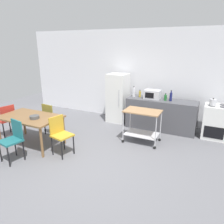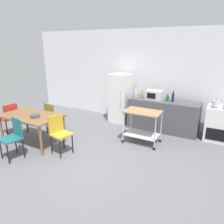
% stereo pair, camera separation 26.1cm
% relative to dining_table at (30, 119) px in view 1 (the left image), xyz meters
% --- Properties ---
extents(ground_plane, '(12.00, 12.00, 0.00)m').
position_rel_dining_table_xyz_m(ground_plane, '(1.76, -0.16, -0.67)').
color(ground_plane, slate).
extents(back_wall, '(8.40, 0.12, 2.90)m').
position_rel_dining_table_xyz_m(back_wall, '(1.76, 3.04, 0.78)').
color(back_wall, white).
rests_on(back_wall, ground_plane).
extents(kitchen_counter, '(2.00, 0.64, 0.90)m').
position_rel_dining_table_xyz_m(kitchen_counter, '(2.66, 2.44, -0.22)').
color(kitchen_counter, '#4C4C51').
rests_on(kitchen_counter, ground_plane).
extents(dining_table, '(1.50, 0.90, 0.75)m').
position_rel_dining_table_xyz_m(dining_table, '(0.00, 0.00, 0.00)').
color(dining_table, brown).
rests_on(dining_table, ground_plane).
extents(chair_teal, '(0.47, 0.47, 0.89)m').
position_rel_dining_table_xyz_m(chair_teal, '(0.23, -0.73, -0.15)').
color(chair_teal, '#1E666B').
rests_on(chair_teal, ground_plane).
extents(chair_olive, '(0.44, 0.44, 0.89)m').
position_rel_dining_table_xyz_m(chair_olive, '(0.01, 0.72, -0.15)').
color(chair_olive, olive).
rests_on(chair_olive, ground_plane).
extents(chair_red, '(0.47, 0.47, 0.89)m').
position_rel_dining_table_xyz_m(chair_red, '(-0.98, 0.08, -0.15)').
color(chair_red, '#B72D23').
rests_on(chair_red, ground_plane).
extents(chair_mustard, '(0.48, 0.48, 0.89)m').
position_rel_dining_table_xyz_m(chair_mustard, '(0.96, -0.07, -0.15)').
color(chair_mustard, gold).
rests_on(chair_mustard, ground_plane).
extents(stove_oven, '(0.60, 0.61, 0.92)m').
position_rel_dining_table_xyz_m(stove_oven, '(4.11, 2.46, -0.22)').
color(stove_oven, white).
rests_on(stove_oven, ground_plane).
extents(refrigerator, '(0.60, 0.63, 1.55)m').
position_rel_dining_table_xyz_m(refrigerator, '(1.21, 2.54, 0.10)').
color(refrigerator, white).
rests_on(refrigerator, ground_plane).
extents(kitchen_cart, '(0.91, 0.57, 0.85)m').
position_rel_dining_table_xyz_m(kitchen_cart, '(2.44, 1.34, -0.10)').
color(kitchen_cart, '#A37A51').
rests_on(kitchen_cart, ground_plane).
extents(bottle_wine, '(0.08, 0.08, 0.32)m').
position_rel_dining_table_xyz_m(bottle_wine, '(1.79, 2.44, 0.36)').
color(bottle_wine, silver).
rests_on(bottle_wine, kitchen_counter).
extents(bottle_hot_sauce, '(0.07, 0.07, 0.22)m').
position_rel_dining_table_xyz_m(bottle_hot_sauce, '(1.97, 2.49, 0.32)').
color(bottle_hot_sauce, gold).
rests_on(bottle_hot_sauce, kitchen_counter).
extents(microwave, '(0.46, 0.35, 0.26)m').
position_rel_dining_table_xyz_m(microwave, '(2.36, 2.45, 0.36)').
color(microwave, silver).
rests_on(microwave, kitchen_counter).
extents(bottle_sparkling_water, '(0.08, 0.08, 0.21)m').
position_rel_dining_table_xyz_m(bottle_sparkling_water, '(2.76, 2.41, 0.31)').
color(bottle_sparkling_water, '#1E6628').
rests_on(bottle_sparkling_water, kitchen_counter).
extents(bottle_sesame_oil, '(0.07, 0.07, 0.31)m').
position_rel_dining_table_xyz_m(bottle_sesame_oil, '(2.91, 2.41, 0.36)').
color(bottle_sesame_oil, navy).
rests_on(bottle_sesame_oil, kitchen_counter).
extents(fruit_bowl, '(0.23, 0.23, 0.07)m').
position_rel_dining_table_xyz_m(fruit_bowl, '(0.23, -0.08, 0.12)').
color(fruit_bowl, '#4C4C4C').
rests_on(fruit_bowl, dining_table).
extents(kettle, '(0.24, 0.17, 0.19)m').
position_rel_dining_table_xyz_m(kettle, '(3.99, 2.36, 0.33)').
color(kettle, silver).
rests_on(kettle, stove_oven).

